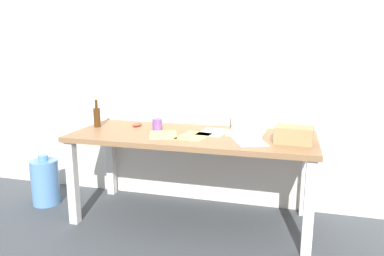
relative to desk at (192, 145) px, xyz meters
The scene contains 13 objects.
ground_plane 0.65m from the desk, ahead, with size 8.00×8.00×0.00m, color #42474C.
back_wall 0.79m from the desk, 90.00° to the left, with size 5.20×0.08×2.60m, color silver.
desk is the anchor object (origin of this frame).
laptop_right 0.46m from the desk, 16.89° to the left, with size 0.31×0.24×0.21m.
beer_bottle 0.90m from the desk, behind, with size 0.06×0.06×0.25m.
computer_mouse 0.58m from the desk, 164.17° to the left, with size 0.06×0.10×0.03m, color #D84C38.
cardboard_box 0.81m from the desk, ahead, with size 0.27×0.19×0.12m, color tan.
coffee_mug 0.36m from the desk, 168.31° to the left, with size 0.08×0.08×0.10m, color #724799.
paper_sheet_near_back 0.20m from the desk, 35.69° to the left, with size 0.21×0.30×0.00m, color white.
paper_yellow_folder 0.25m from the desk, 157.32° to the right, with size 0.21×0.30×0.00m, color #F4E06B.
paper_sheet_front_right 0.50m from the desk, 14.22° to the right, with size 0.21×0.30×0.00m, color white.
paper_sheet_center 0.12m from the desk, 64.34° to the right, with size 0.21×0.30×0.00m, color #F4E06B.
water_cooler_jug 1.45m from the desk, behind, with size 0.25×0.25×0.46m.
Camera 1 is at (0.74, -2.74, 1.40)m, focal length 33.91 mm.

